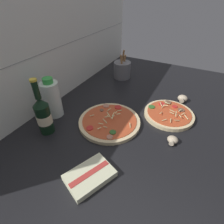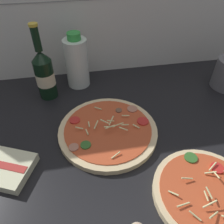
% 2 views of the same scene
% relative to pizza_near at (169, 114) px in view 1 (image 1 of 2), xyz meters
% --- Properties ---
extents(counter_slab, '(1.60, 0.90, 0.03)m').
position_rel_pizza_near_xyz_m(counter_slab, '(-0.10, 0.14, -0.02)').
color(counter_slab, black).
rests_on(counter_slab, ground).
extents(tile_backsplash, '(1.60, 0.01, 0.60)m').
position_rel_pizza_near_xyz_m(tile_backsplash, '(-0.10, 0.60, 0.26)').
color(tile_backsplash, silver).
rests_on(tile_backsplash, ground).
extents(pizza_near, '(0.24, 0.24, 0.05)m').
position_rel_pizza_near_xyz_m(pizza_near, '(0.00, 0.00, 0.00)').
color(pizza_near, beige).
rests_on(pizza_near, counter_slab).
extents(pizza_far, '(0.29, 0.29, 0.05)m').
position_rel_pizza_near_xyz_m(pizza_far, '(-0.19, 0.24, -0.00)').
color(pizza_far, beige).
rests_on(pizza_far, counter_slab).
extents(beer_bottle, '(0.06, 0.06, 0.26)m').
position_rel_pizza_near_xyz_m(beer_bottle, '(-0.36, 0.46, 0.08)').
color(beer_bottle, black).
rests_on(beer_bottle, counter_slab).
extents(oil_bottle, '(0.08, 0.08, 0.20)m').
position_rel_pizza_near_xyz_m(oil_bottle, '(-0.25, 0.51, 0.08)').
color(oil_bottle, silver).
rests_on(oil_bottle, counter_slab).
extents(mushroom_left, '(0.05, 0.04, 0.03)m').
position_rel_pizza_near_xyz_m(mushroom_left, '(-0.18, -0.06, 0.00)').
color(mushroom_left, beige).
rests_on(mushroom_left, counter_slab).
extents(mushroom_right, '(0.06, 0.05, 0.04)m').
position_rel_pizza_near_xyz_m(mushroom_right, '(0.17, -0.04, 0.01)').
color(mushroom_right, beige).
rests_on(mushroom_right, counter_slab).
extents(utensil_crock, '(0.11, 0.11, 0.18)m').
position_rel_pizza_near_xyz_m(utensil_crock, '(0.29, 0.40, 0.05)').
color(utensil_crock, slate).
rests_on(utensil_crock, counter_slab).
extents(dish_towel, '(0.19, 0.16, 0.03)m').
position_rel_pizza_near_xyz_m(dish_towel, '(-0.48, 0.16, 0.00)').
color(dish_towel, beige).
rests_on(dish_towel, counter_slab).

